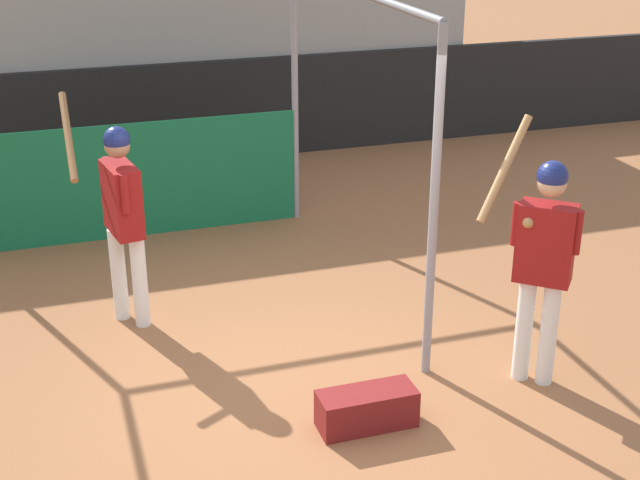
% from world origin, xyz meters
% --- Properties ---
extents(ground_plane, '(60.00, 60.00, 0.00)m').
position_xyz_m(ground_plane, '(0.00, 0.00, 0.00)').
color(ground_plane, '#935B38').
extents(outfield_wall, '(24.00, 0.12, 1.34)m').
position_xyz_m(outfield_wall, '(0.00, 6.01, 0.67)').
color(outfield_wall, black).
rests_on(outfield_wall, ground).
extents(bleacher_section, '(8.70, 4.00, 3.42)m').
position_xyz_m(bleacher_section, '(0.00, 8.07, 1.71)').
color(bleacher_section, '#9E9E99').
rests_on(bleacher_section, ground).
extents(batting_cage, '(3.62, 3.64, 2.75)m').
position_xyz_m(batting_cage, '(-0.65, 2.96, 1.19)').
color(batting_cage, gray).
rests_on(batting_cage, ground).
extents(player_batter, '(0.55, 0.92, 1.94)m').
position_xyz_m(player_batter, '(-0.99, 1.63, 1.07)').
color(player_batter, white).
rests_on(player_batter, ground).
extents(player_waiting, '(0.74, 0.58, 2.04)m').
position_xyz_m(player_waiting, '(1.84, -0.31, 1.07)').
color(player_waiting, white).
rests_on(player_waiting, ground).
extents(equipment_bag, '(0.70, 0.28, 0.28)m').
position_xyz_m(equipment_bag, '(0.41, -0.50, 0.14)').
color(equipment_bag, maroon).
rests_on(equipment_bag, ground).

